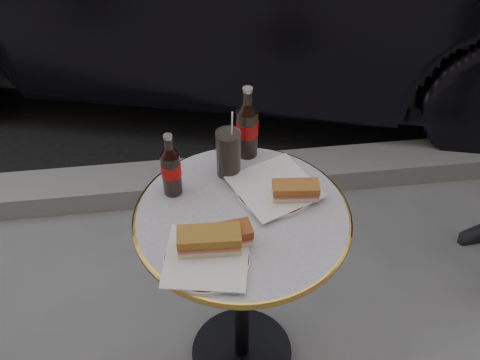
{
  "coord_description": "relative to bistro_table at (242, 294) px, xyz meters",
  "views": [
    {
      "loc": [
        -0.15,
        -1.17,
        1.95
      ],
      "look_at": [
        0.0,
        0.05,
        0.82
      ],
      "focal_mm": 45.0,
      "sensor_mm": 36.0,
      "label": 1
    }
  ],
  "objects": [
    {
      "name": "cola_bottle_left",
      "position": [
        -0.19,
        0.12,
        0.47
      ],
      "size": [
        0.08,
        0.08,
        0.21
      ],
      "primitive_type": null,
      "rotation": [
        0.0,
        0.0,
        0.34
      ],
      "color": "black",
      "rests_on": "bistro_table"
    },
    {
      "name": "bistro_table",
      "position": [
        0.0,
        0.0,
        0.0
      ],
      "size": [
        0.62,
        0.62,
        0.73
      ],
      "primitive_type": null,
      "color": "#BAB2C4",
      "rests_on": "ground"
    },
    {
      "name": "cola_glass",
      "position": [
        -0.02,
        0.18,
        0.44
      ],
      "size": [
        0.08,
        0.08,
        0.15
      ],
      "primitive_type": "cylinder",
      "rotation": [
        0.0,
        0.0,
        0.12
      ],
      "color": "black",
      "rests_on": "bistro_table"
    },
    {
      "name": "ground",
      "position": [
        0.0,
        0.0,
        -0.37
      ],
      "size": [
        80.0,
        80.0,
        0.0
      ],
      "primitive_type": "plane",
      "color": "slate",
      "rests_on": "ground"
    },
    {
      "name": "sandwich_right",
      "position": [
        0.16,
        0.04,
        0.4
      ],
      "size": [
        0.14,
        0.07,
        0.05
      ],
      "primitive_type": "cube",
      "rotation": [
        0.0,
        0.0,
        -0.09
      ],
      "color": "#A7612A",
      "rests_on": "plate_right"
    },
    {
      "name": "plate_left",
      "position": [
        -0.11,
        -0.16,
        0.37
      ],
      "size": [
        0.29,
        0.29,
        0.01
      ],
      "primitive_type": "cylinder",
      "rotation": [
        0.0,
        0.0,
        -0.37
      ],
      "color": "white",
      "rests_on": "bistro_table"
    },
    {
      "name": "plate_right",
      "position": [
        0.11,
        0.09,
        0.37
      ],
      "size": [
        0.28,
        0.28,
        0.01
      ],
      "primitive_type": "cylinder",
      "rotation": [
        0.0,
        0.0,
        0.23
      ],
      "color": "white",
      "rests_on": "bistro_table"
    },
    {
      "name": "cola_bottle_right",
      "position": [
        0.05,
        0.27,
        0.49
      ],
      "size": [
        0.08,
        0.08,
        0.25
      ],
      "primitive_type": null,
      "rotation": [
        0.0,
        0.0,
        0.25
      ],
      "color": "black",
      "rests_on": "bistro_table"
    },
    {
      "name": "sandwich_left_a",
      "position": [
        -0.1,
        -0.12,
        0.41
      ],
      "size": [
        0.17,
        0.09,
        0.06
      ],
      "primitive_type": "cube",
      "rotation": [
        0.0,
        0.0,
        -0.04
      ],
      "color": "#A26E29",
      "rests_on": "plate_left"
    },
    {
      "name": "sandwich_left_b",
      "position": [
        -0.06,
        -0.11,
        0.4
      ],
      "size": [
        0.15,
        0.09,
        0.05
      ],
      "primitive_type": "cube",
      "rotation": [
        0.0,
        0.0,
        0.13
      ],
      "color": "brown",
      "rests_on": "plate_left"
    },
    {
      "name": "curb",
      "position": [
        0.0,
        0.9,
        -0.32
      ],
      "size": [
        40.0,
        0.2,
        0.12
      ],
      "primitive_type": "cube",
      "color": "gray",
      "rests_on": "ground"
    }
  ]
}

